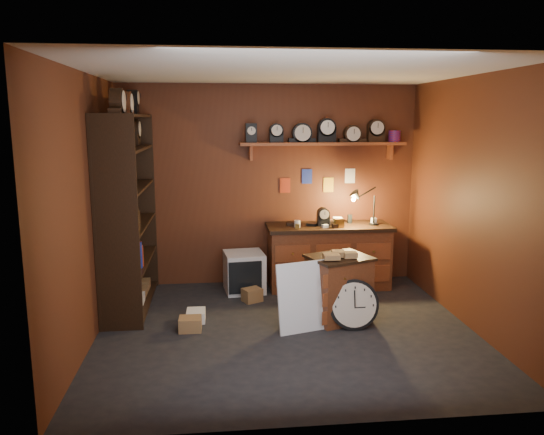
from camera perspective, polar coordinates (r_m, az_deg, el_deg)
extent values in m
plane|color=black|center=(5.83, 1.54, -12.09)|extent=(4.00, 4.00, 0.00)
cube|color=#572814|center=(7.22, -0.32, 3.46)|extent=(4.00, 0.02, 2.70)
cube|color=#572814|center=(3.71, 5.37, -3.40)|extent=(4.00, 0.02, 2.70)
cube|color=#572814|center=(5.55, -19.31, 0.70)|extent=(0.02, 3.60, 2.70)
cube|color=#572814|center=(6.05, 20.73, 1.39)|extent=(0.02, 3.60, 2.70)
cube|color=beige|center=(5.40, 1.69, 15.42)|extent=(4.00, 3.60, 0.02)
cube|color=brown|center=(7.13, 5.46, 7.92)|extent=(2.20, 0.30, 0.04)
cube|color=brown|center=(7.08, -2.28, 6.96)|extent=(0.04, 0.16, 0.20)
cube|color=brown|center=(7.45, 12.56, 6.90)|extent=(0.04, 0.16, 0.20)
cylinder|color=#B21419|center=(7.39, 13.03, 8.52)|extent=(0.16, 0.16, 0.15)
cube|color=#9D2A13|center=(7.22, 0.88, 3.46)|extent=(0.14, 0.01, 0.20)
cube|color=navy|center=(7.25, 3.24, 4.43)|extent=(0.14, 0.01, 0.20)
cube|color=gold|center=(7.32, 5.55, 3.51)|extent=(0.14, 0.01, 0.20)
cube|color=silver|center=(7.37, 7.86, 4.45)|extent=(0.14, 0.01, 0.20)
cube|color=black|center=(6.52, -17.12, 0.44)|extent=(0.03, 1.60, 2.30)
cube|color=black|center=(5.73, -16.36, -0.87)|extent=(0.45, 0.03, 2.30)
cube|color=black|center=(7.24, -14.23, 1.56)|extent=(0.45, 0.03, 2.30)
cube|color=black|center=(6.76, -14.72, -8.74)|extent=(0.43, 1.54, 0.03)
cube|color=black|center=(6.61, -14.92, -4.64)|extent=(0.43, 1.54, 0.03)
cube|color=black|center=(6.51, -15.11, -0.82)|extent=(0.43, 1.54, 0.03)
cube|color=black|center=(6.44, -15.30, 3.11)|extent=(0.43, 1.54, 0.03)
cube|color=black|center=(6.40, -15.50, 7.11)|extent=(0.43, 1.54, 0.03)
cube|color=black|center=(6.39, -15.67, 10.51)|extent=(0.43, 1.54, 0.03)
cube|color=brown|center=(7.21, 6.07, -4.31)|extent=(1.59, 0.60, 0.80)
cube|color=black|center=(7.11, 6.13, -1.00)|extent=(1.65, 0.66, 0.05)
cube|color=brown|center=(6.92, 6.60, -4.95)|extent=(1.51, 0.02, 0.52)
cylinder|color=black|center=(7.21, 10.86, -0.69)|extent=(0.12, 0.12, 0.02)
cylinder|color=black|center=(7.17, 10.92, 0.80)|extent=(0.02, 0.02, 0.38)
cylinder|color=black|center=(7.08, 10.12, 2.66)|extent=(0.27, 0.09, 0.14)
cone|color=black|center=(7.01, 9.08, 2.29)|extent=(0.18, 0.14, 0.18)
cube|color=brown|center=(6.07, 7.17, -7.66)|extent=(0.74, 0.69, 0.71)
cube|color=black|center=(5.97, 7.25, -4.30)|extent=(0.80, 0.74, 0.03)
cube|color=brown|center=(5.83, 7.76, -8.44)|extent=(0.52, 0.21, 0.60)
cylinder|color=black|center=(5.86, 8.77, -9.24)|extent=(0.55, 0.17, 0.55)
cylinder|color=beige|center=(5.83, 8.86, -9.29)|extent=(0.48, 0.11, 0.47)
cube|color=black|center=(5.80, 8.90, -8.61)|extent=(0.01, 0.04, 0.18)
cube|color=black|center=(5.85, 9.45, -9.53)|extent=(0.12, 0.01, 0.01)
cube|color=silver|center=(5.86, 3.29, -11.97)|extent=(0.60, 0.31, 0.76)
cube|color=silver|center=(7.02, -3.01, -5.86)|extent=(0.55, 0.55, 0.52)
cube|color=black|center=(6.77, -2.89, -6.47)|extent=(0.42, 0.07, 0.42)
cube|color=olive|center=(5.87, -8.78, -11.26)|extent=(0.24, 0.21, 0.15)
cube|color=white|center=(6.13, -8.18, -10.40)|extent=(0.21, 0.25, 0.12)
cube|color=olive|center=(6.68, -2.16, -8.32)|extent=(0.28, 0.26, 0.16)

